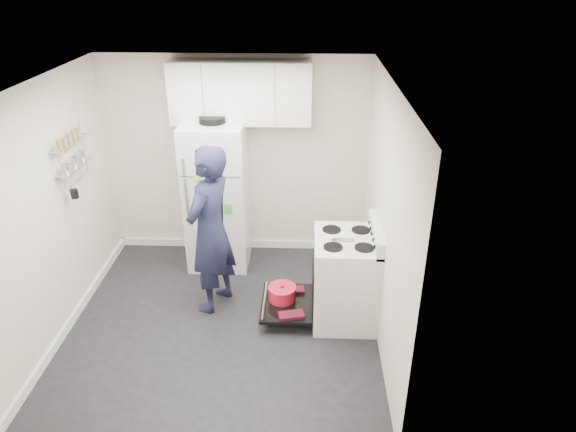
{
  "coord_description": "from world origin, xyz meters",
  "views": [
    {
      "loc": [
        0.85,
        -4.34,
        3.45
      ],
      "look_at": [
        0.67,
        0.44,
        1.05
      ],
      "focal_mm": 32.0,
      "sensor_mm": 36.0,
      "label": 1
    }
  ],
  "objects_px": {
    "refrigerator": "(217,195)",
    "person": "(210,230)",
    "open_oven_door": "(285,298)",
    "electric_range": "(344,279)"
  },
  "relations": [
    {
      "from": "open_oven_door",
      "to": "person",
      "type": "xyz_separation_m",
      "value": [
        -0.78,
        0.15,
        0.73
      ]
    },
    {
      "from": "electric_range",
      "to": "person",
      "type": "xyz_separation_m",
      "value": [
        -1.4,
        0.17,
        0.46
      ]
    },
    {
      "from": "electric_range",
      "to": "refrigerator",
      "type": "xyz_separation_m",
      "value": [
        -1.47,
        1.1,
        0.44
      ]
    },
    {
      "from": "open_oven_door",
      "to": "person",
      "type": "relative_size",
      "value": 0.38
    },
    {
      "from": "open_oven_door",
      "to": "refrigerator",
      "type": "distance_m",
      "value": 1.55
    },
    {
      "from": "refrigerator",
      "to": "person",
      "type": "bearing_deg",
      "value": -85.18
    },
    {
      "from": "refrigerator",
      "to": "person",
      "type": "relative_size",
      "value": 1.01
    },
    {
      "from": "refrigerator",
      "to": "person",
      "type": "xyz_separation_m",
      "value": [
        0.08,
        -0.93,
        0.02
      ]
    },
    {
      "from": "electric_range",
      "to": "refrigerator",
      "type": "bearing_deg",
      "value": 143.27
    },
    {
      "from": "open_oven_door",
      "to": "person",
      "type": "height_order",
      "value": "person"
    }
  ]
}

